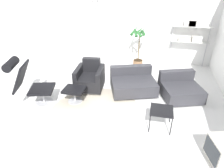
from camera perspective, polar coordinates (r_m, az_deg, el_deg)
name	(u,v)px	position (r m, az deg, el deg)	size (l,w,h in m)	color
ground_plane	(100,104)	(5.04, -3.36, -5.75)	(12.00, 12.00, 0.00)	white
wall_back	(125,22)	(7.49, 3.66, 17.30)	(12.00, 0.09, 2.80)	white
round_rug	(96,111)	(4.81, -4.62, -7.56)	(2.16, 2.16, 0.01)	#BCB29E
lounge_chair	(26,78)	(5.16, -23.42, 1.53)	(1.09, 0.82, 1.16)	#BCBCC1
ottoman	(74,92)	(5.08, -10.70, -2.18)	(0.52, 0.45, 0.37)	#BCBCC1
armchair_red	(90,78)	(5.65, -6.28, 1.61)	(0.82, 0.89, 0.80)	silver
couch_low	(133,83)	(5.52, 5.96, 0.16)	(1.42, 1.28, 0.62)	black
couch_second	(180,89)	(5.50, 18.82, -1.43)	(1.20, 1.20, 0.62)	black
side_table	(162,112)	(4.21, 13.97, -7.67)	(0.46, 0.46, 0.44)	black
crt_television	(224,152)	(3.93, 29.38, -16.55)	(0.57, 0.59, 0.49)	beige
potted_plant	(138,48)	(7.01, 7.51, 10.12)	(0.55, 0.60, 1.42)	brown
shelf_unit	(191,31)	(7.28, 21.60, 13.82)	(1.23, 0.28, 1.74)	#BCBCC1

